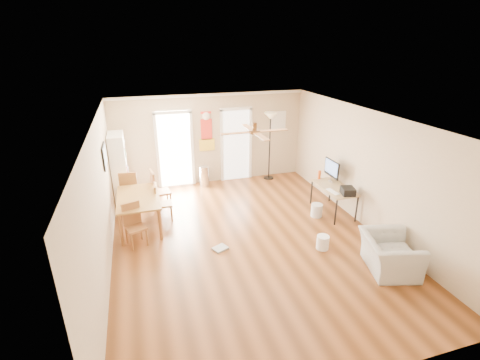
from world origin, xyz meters
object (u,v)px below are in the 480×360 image
object	(u,v)px
computer_desk	(333,200)
torchiere_lamp	(270,147)
dining_chair_near	(135,226)
trash_can	(204,176)
dining_table	(140,212)
dining_chair_right_a	(161,190)
armchair	(389,254)
wastebasket_b	(323,242)
bookshelf	(120,169)
dining_chair_far	(130,189)
dining_chair_right_b	(164,202)
printer	(348,191)
wastebasket_a	(317,210)

from	to	relation	value
computer_desk	torchiere_lamp	bearing A→B (deg)	104.76
dining_chair_near	trash_can	xyz separation A→B (m)	(1.96, 2.71, -0.16)
dining_table	dining_chair_right_a	bearing A→B (deg)	56.44
dining_table	armchair	distance (m)	5.21
dining_chair_right_a	wastebasket_b	world-z (taller)	dining_chair_right_a
bookshelf	wastebasket_b	size ratio (longest dim) A/B	6.32
bookshelf	dining_chair_far	world-z (taller)	bookshelf
dining_chair_near	dining_chair_far	world-z (taller)	dining_chair_far
dining_table	dining_chair_right_a	size ratio (longest dim) A/B	1.50
torchiere_lamp	wastebasket_b	xyz separation A→B (m)	(-0.36, -3.95, -0.87)
dining_chair_right_b	wastebasket_b	world-z (taller)	dining_chair_right_b
wastebasket_b	armchair	bearing A→B (deg)	-50.26
printer	computer_desk	bearing A→B (deg)	112.47
dining_chair_right_a	dining_chair_far	size ratio (longest dim) A/B	1.00
trash_can	printer	bearing A→B (deg)	-47.74
dining_chair_near	armchair	bearing A→B (deg)	-45.61
dining_chair_right_a	torchiere_lamp	bearing A→B (deg)	-78.99
dining_chair_right_a	computer_desk	distance (m)	4.24
trash_can	torchiere_lamp	bearing A→B (deg)	0.18
armchair	dining_chair_near	bearing A→B (deg)	79.04
bookshelf	dining_chair_far	xyz separation A→B (m)	(0.21, -0.43, -0.41)
printer	wastebasket_b	bearing A→B (deg)	-125.31
bookshelf	wastebasket_b	bearing A→B (deg)	-51.88
trash_can	wastebasket_b	size ratio (longest dim) A/B	2.05
dining_chair_far	computer_desk	bearing A→B (deg)	165.94
dining_chair_right_b	wastebasket_a	xyz separation A→B (m)	(3.51, -0.90, -0.29)
bookshelf	armchair	bearing A→B (deg)	-53.50
bookshelf	computer_desk	bearing A→B (deg)	-33.15
computer_desk	armchair	xyz separation A→B (m)	(-0.24, -2.35, -0.00)
wastebasket_a	trash_can	bearing A→B (deg)	129.86
trash_can	torchiere_lamp	xyz separation A→B (m)	(2.01, 0.01, 0.72)
dining_chair_right_a	computer_desk	bearing A→B (deg)	-117.63
trash_can	computer_desk	distance (m)	3.71
bookshelf	dining_table	world-z (taller)	bookshelf
dining_chair_right_b	dining_chair_far	size ratio (longest dim) A/B	0.89
computer_desk	wastebasket_a	xyz separation A→B (m)	(-0.47, -0.09, -0.18)
printer	armchair	world-z (taller)	printer
computer_desk	printer	distance (m)	0.63
computer_desk	dining_table	bearing A→B (deg)	172.43
torchiere_lamp	dining_chair_far	bearing A→B (deg)	-167.61
wastebasket_b	armchair	size ratio (longest dim) A/B	0.28
dining_chair_right_a	armchair	size ratio (longest dim) A/B	0.99
dining_chair_right_a	wastebasket_b	xyz separation A→B (m)	(2.95, -2.82, -0.36)
dining_chair_right_b	wastebasket_a	distance (m)	3.64
armchair	dining_chair_far	bearing A→B (deg)	63.67
dining_table	dining_chair_far	world-z (taller)	dining_chair_far
dining_table	dining_chair_far	xyz separation A→B (m)	(-0.19, 1.07, 0.13)
bookshelf	trash_can	xyz separation A→B (m)	(2.25, 0.45, -0.62)
dining_chair_right_b	wastebasket_a	world-z (taller)	dining_chair_right_b
printer	dining_chair_far	bearing A→B (deg)	170.70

